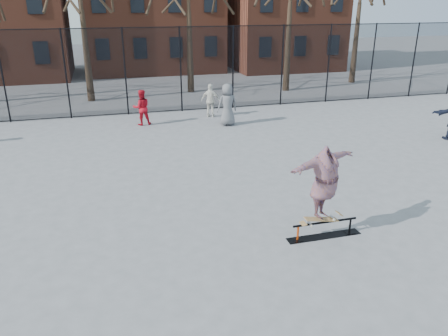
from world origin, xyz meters
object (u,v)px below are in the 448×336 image
object	(u,v)px
skater	(324,184)
skate_rail	(324,231)
skateboard	(321,220)
bystander_extra	(227,105)
bystander_red	(142,108)
bystander_white	(211,101)

from	to	relation	value
skater	skate_rail	bearing A→B (deg)	-24.90
skateboard	bystander_extra	distance (m)	9.88
skate_rail	bystander_red	world-z (taller)	bystander_red
skate_rail	skater	distance (m)	1.19
bystander_red	bystander_white	world-z (taller)	bystander_white
bystander_red	skate_rail	bearing A→B (deg)	101.62
skate_rail	bystander_red	size ratio (longest dim) A/B	1.17
skateboard	bystander_extra	bearing A→B (deg)	86.71
bystander_white	skater	bearing A→B (deg)	117.94
skater	bystander_white	distance (m)	11.46
skate_rail	skateboard	size ratio (longest dim) A/B	2.04
skate_rail	skater	world-z (taller)	skater
skate_rail	bystander_extra	xyz separation A→B (m)	(0.46, 9.85, 0.75)
skateboard	skater	xyz separation A→B (m)	(0.00, -0.00, 0.89)
skater	bystander_white	bearing A→B (deg)	64.01
skateboard	bystander_red	world-z (taller)	bystander_red
skater	bystander_white	xyz separation A→B (m)	(0.22, 11.45, -0.57)
skateboard	bystander_white	size ratio (longest dim) A/B	0.57
skater	bystander_extra	distance (m)	9.87
bystander_extra	bystander_red	bearing A→B (deg)	-20.63
bystander_white	bystander_extra	size ratio (longest dim) A/B	0.85
bystander_red	bystander_white	bearing A→B (deg)	-174.59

